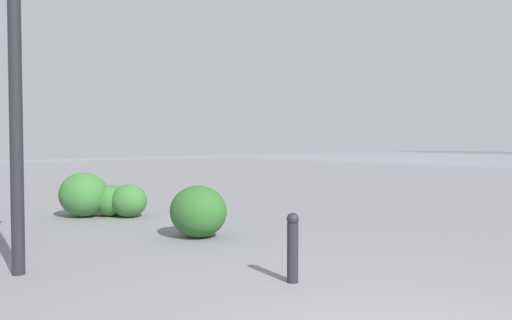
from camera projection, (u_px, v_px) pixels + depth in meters
lamppost at (14, 34)px, 5.48m from camera, size 0.98×0.28×4.00m
bollard_near at (293, 246)px, 5.25m from camera, size 0.13×0.13×0.74m
bollard_mid at (88, 193)px, 10.06m from camera, size 0.13×0.13×0.86m
shrub_low at (111, 200)px, 9.95m from camera, size 0.73×0.66×0.62m
shrub_round at (129, 201)px, 9.81m from camera, size 0.76×0.68×0.65m
shrub_wide at (198, 211)px, 7.74m from camera, size 0.94×0.85×0.80m
shrub_tall at (84, 195)px, 9.86m from camera, size 1.03×0.93×0.88m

